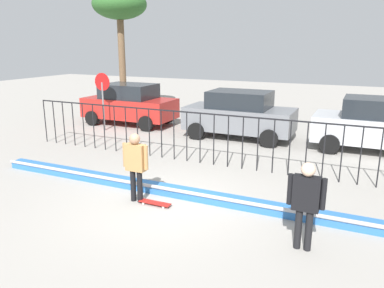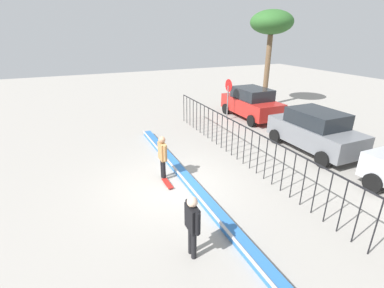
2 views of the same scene
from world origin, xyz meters
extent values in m
plane|color=#9E9991|center=(0.00, 0.00, 0.00)|extent=(60.00, 60.00, 0.00)
cube|color=#2D6BB7|center=(0.00, 0.59, 0.11)|extent=(11.00, 0.36, 0.22)
cylinder|color=#B2B2B7|center=(0.00, 0.41, 0.22)|extent=(11.00, 0.09, 0.09)
cylinder|color=black|center=(-7.00, 3.33, 0.82)|extent=(0.04, 0.04, 1.64)
cylinder|color=black|center=(-6.53, 3.33, 0.82)|extent=(0.04, 0.04, 1.64)
cylinder|color=black|center=(-6.07, 3.33, 0.82)|extent=(0.04, 0.04, 1.64)
cylinder|color=black|center=(-5.60, 3.33, 0.82)|extent=(0.04, 0.04, 1.64)
cylinder|color=black|center=(-5.13, 3.33, 0.82)|extent=(0.04, 0.04, 1.64)
cylinder|color=black|center=(-4.67, 3.33, 0.82)|extent=(0.04, 0.04, 1.64)
cylinder|color=black|center=(-4.20, 3.33, 0.82)|extent=(0.04, 0.04, 1.64)
cylinder|color=black|center=(-3.73, 3.33, 0.82)|extent=(0.04, 0.04, 1.64)
cylinder|color=black|center=(-3.27, 3.33, 0.82)|extent=(0.04, 0.04, 1.64)
cylinder|color=black|center=(-2.80, 3.33, 0.82)|extent=(0.04, 0.04, 1.64)
cylinder|color=black|center=(-2.33, 3.33, 0.82)|extent=(0.04, 0.04, 1.64)
cylinder|color=black|center=(-1.87, 3.33, 0.82)|extent=(0.04, 0.04, 1.64)
cylinder|color=black|center=(-1.40, 3.33, 0.82)|extent=(0.04, 0.04, 1.64)
cylinder|color=black|center=(-0.93, 3.33, 0.82)|extent=(0.04, 0.04, 1.64)
cylinder|color=black|center=(-0.47, 3.33, 0.82)|extent=(0.04, 0.04, 1.64)
cylinder|color=black|center=(0.00, 3.33, 0.82)|extent=(0.04, 0.04, 1.64)
cylinder|color=black|center=(0.47, 3.33, 0.82)|extent=(0.04, 0.04, 1.64)
cylinder|color=black|center=(0.93, 3.33, 0.82)|extent=(0.04, 0.04, 1.64)
cylinder|color=black|center=(1.40, 3.33, 0.82)|extent=(0.04, 0.04, 1.64)
cylinder|color=black|center=(1.87, 3.33, 0.82)|extent=(0.04, 0.04, 1.64)
cylinder|color=black|center=(2.33, 3.33, 0.82)|extent=(0.04, 0.04, 1.64)
cylinder|color=black|center=(2.80, 3.33, 0.82)|extent=(0.04, 0.04, 1.64)
cylinder|color=black|center=(3.27, 3.33, 0.82)|extent=(0.04, 0.04, 1.64)
cylinder|color=black|center=(3.73, 3.33, 0.82)|extent=(0.04, 0.04, 1.64)
cylinder|color=black|center=(4.20, 3.33, 0.82)|extent=(0.04, 0.04, 1.64)
cylinder|color=black|center=(4.67, 3.33, 0.82)|extent=(0.04, 0.04, 1.64)
cube|color=black|center=(0.00, 3.33, 1.62)|extent=(14.00, 0.04, 0.04)
cylinder|color=black|center=(-0.72, -0.12, 0.39)|extent=(0.13, 0.13, 0.79)
cylinder|color=black|center=(-0.53, -0.12, 0.39)|extent=(0.13, 0.13, 0.79)
cube|color=#A87A47|center=(-0.62, -0.12, 1.11)|extent=(0.48, 0.21, 0.65)
sphere|color=#A87A5B|center=(-0.62, -0.12, 1.56)|extent=(0.26, 0.26, 0.26)
cylinder|color=#A87A47|center=(-0.92, -0.12, 1.15)|extent=(0.10, 0.10, 0.58)
cylinder|color=#A87A47|center=(-0.33, -0.12, 1.15)|extent=(0.10, 0.10, 0.58)
cube|color=#A51E19|center=(-0.11, -0.15, 0.06)|extent=(0.80, 0.20, 0.02)
cylinder|color=silver|center=(0.16, -0.07, 0.03)|extent=(0.05, 0.03, 0.05)
cylinder|color=silver|center=(0.16, -0.22, 0.03)|extent=(0.05, 0.03, 0.05)
cylinder|color=silver|center=(-0.38, -0.07, 0.03)|extent=(0.05, 0.03, 0.05)
cylinder|color=silver|center=(-0.38, -0.22, 0.03)|extent=(0.05, 0.03, 0.05)
cylinder|color=black|center=(3.29, -0.71, 0.39)|extent=(0.13, 0.13, 0.79)
cylinder|color=black|center=(3.48, -0.71, 0.39)|extent=(0.13, 0.13, 0.79)
cube|color=black|center=(3.39, -0.71, 1.11)|extent=(0.48, 0.20, 0.65)
sphere|color=beige|center=(3.39, -0.71, 1.56)|extent=(0.26, 0.26, 0.26)
cylinder|color=black|center=(3.10, -0.71, 1.14)|extent=(0.10, 0.10, 0.58)
cylinder|color=black|center=(3.68, -0.71, 1.14)|extent=(0.10, 0.10, 0.58)
cube|color=#B2231E|center=(-5.89, 7.46, 0.79)|extent=(4.30, 1.90, 0.90)
cube|color=#1E2328|center=(-5.89, 7.46, 1.57)|extent=(2.37, 1.71, 0.66)
cylinder|color=black|center=(-4.43, 8.41, 0.34)|extent=(0.68, 0.22, 0.68)
cylinder|color=black|center=(-4.43, 6.51, 0.34)|extent=(0.68, 0.22, 0.68)
cylinder|color=black|center=(-7.35, 8.41, 0.34)|extent=(0.68, 0.22, 0.68)
cylinder|color=black|center=(-7.35, 6.51, 0.34)|extent=(0.68, 0.22, 0.68)
cube|color=slate|center=(-0.38, 7.05, 0.79)|extent=(4.30, 1.90, 0.90)
cube|color=#1E2328|center=(-0.38, 7.05, 1.57)|extent=(2.37, 1.71, 0.66)
cylinder|color=black|center=(1.08, 8.00, 0.34)|extent=(0.68, 0.22, 0.68)
cylinder|color=black|center=(1.08, 6.10, 0.34)|extent=(0.68, 0.22, 0.68)
cylinder|color=black|center=(-1.84, 8.00, 0.34)|extent=(0.68, 0.22, 0.68)
cylinder|color=black|center=(-1.84, 6.10, 0.34)|extent=(0.68, 0.22, 0.68)
cube|color=#B7BABF|center=(4.65, 7.13, 0.79)|extent=(4.30, 1.90, 0.90)
cube|color=#1E2328|center=(4.65, 7.13, 1.57)|extent=(2.37, 1.71, 0.66)
cylinder|color=black|center=(3.18, 8.08, 0.34)|extent=(0.68, 0.22, 0.68)
cylinder|color=black|center=(3.18, 6.18, 0.34)|extent=(0.68, 0.22, 0.68)
cylinder|color=slate|center=(-6.20, 5.91, 1.05)|extent=(0.07, 0.07, 2.10)
cylinder|color=red|center=(-6.20, 5.93, 2.12)|extent=(0.76, 0.02, 0.76)
cylinder|color=brown|center=(-8.09, 10.17, 2.46)|extent=(0.36, 0.36, 4.92)
ellipsoid|color=#2D6028|center=(-8.09, 10.17, 5.70)|extent=(2.85, 2.85, 1.57)
camera|label=1|loc=(4.19, -7.34, 3.72)|focal=35.55mm
camera|label=2|loc=(8.35, -2.91, 5.20)|focal=26.21mm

